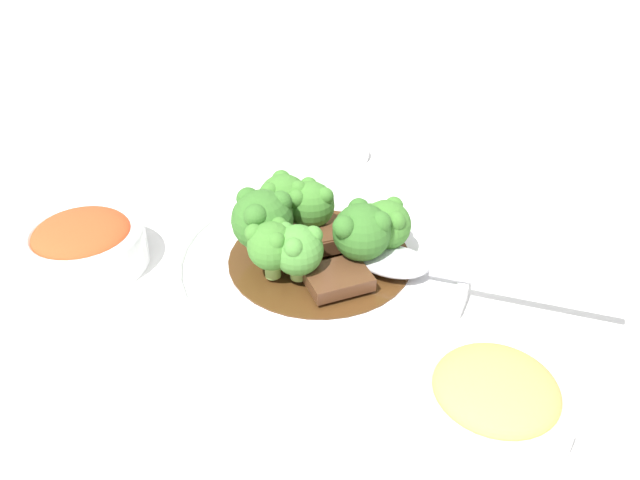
# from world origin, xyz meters

# --- Properties ---
(ground_plane) EXTENTS (4.00, 4.00, 0.00)m
(ground_plane) POSITION_xyz_m (0.00, 0.00, 0.00)
(ground_plane) COLOR white
(main_plate) EXTENTS (0.25, 0.25, 0.02)m
(main_plate) POSITION_xyz_m (0.00, 0.00, 0.01)
(main_plate) COLOR white
(main_plate) RESTS_ON ground_plane
(beef_strip_0) EXTENTS (0.07, 0.04, 0.01)m
(beef_strip_0) POSITION_xyz_m (0.00, -0.01, 0.03)
(beef_strip_0) COLOR #56331E
(beef_strip_0) RESTS_ON main_plate
(beef_strip_1) EXTENTS (0.06, 0.04, 0.01)m
(beef_strip_1) POSITION_xyz_m (-0.03, 0.00, 0.03)
(beef_strip_1) COLOR #56331E
(beef_strip_1) RESTS_ON main_plate
(beef_strip_2) EXTENTS (0.06, 0.05, 0.01)m
(beef_strip_2) POSITION_xyz_m (0.01, 0.04, 0.02)
(beef_strip_2) COLOR #56331E
(beef_strip_2) RESTS_ON main_plate
(broccoli_floret_0) EXTENTS (0.04, 0.04, 0.05)m
(broccoli_floret_0) POSITION_xyz_m (-0.02, -0.03, 0.05)
(broccoli_floret_0) COLOR #7FA84C
(broccoli_floret_0) RESTS_ON main_plate
(broccoli_floret_1) EXTENTS (0.05, 0.05, 0.06)m
(broccoli_floret_1) POSITION_xyz_m (0.04, -0.03, 0.05)
(broccoli_floret_1) COLOR #8EB756
(broccoli_floret_1) RESTS_ON main_plate
(broccoli_floret_2) EXTENTS (0.04, 0.04, 0.05)m
(broccoli_floret_2) POSITION_xyz_m (0.05, -0.00, 0.05)
(broccoli_floret_2) COLOR #8EB756
(broccoli_floret_2) RESTS_ON main_plate
(broccoli_floret_3) EXTENTS (0.05, 0.05, 0.06)m
(broccoli_floret_3) POSITION_xyz_m (-0.02, 0.03, 0.05)
(broccoli_floret_3) COLOR #8EB756
(broccoli_floret_3) RESTS_ON main_plate
(broccoli_floret_4) EXTENTS (0.04, 0.04, 0.05)m
(broccoli_floret_4) POSITION_xyz_m (0.03, 0.01, 0.05)
(broccoli_floret_4) COLOR #8EB756
(broccoli_floret_4) RESTS_ON main_plate
(broccoli_floret_5) EXTENTS (0.04, 0.04, 0.05)m
(broccoli_floret_5) POSITION_xyz_m (-0.05, 0.03, 0.05)
(broccoli_floret_5) COLOR #8EB756
(broccoli_floret_5) RESTS_ON main_plate
(broccoli_floret_6) EXTENTS (0.05, 0.05, 0.05)m
(broccoli_floret_6) POSITION_xyz_m (0.00, -0.05, 0.05)
(broccoli_floret_6) COLOR #8EB756
(broccoli_floret_6) RESTS_ON main_plate
(serving_spoon) EXTENTS (0.14, 0.19, 0.01)m
(serving_spoon) POSITION_xyz_m (-0.05, 0.07, 0.03)
(serving_spoon) COLOR silver
(serving_spoon) RESTS_ON main_plate
(side_bowl_kimchi) EXTENTS (0.11, 0.11, 0.04)m
(side_bowl_kimchi) POSITION_xyz_m (0.16, -0.13, 0.02)
(side_bowl_kimchi) COLOR white
(side_bowl_kimchi) RESTS_ON ground_plane
(side_bowl_appetizer) EXTENTS (0.10, 0.10, 0.05)m
(side_bowl_appetizer) POSITION_xyz_m (0.02, 0.20, 0.03)
(side_bowl_appetizer) COLOR white
(side_bowl_appetizer) RESTS_ON ground_plane
(sauce_dish) EXTENTS (0.07, 0.07, 0.01)m
(sauce_dish) POSITION_xyz_m (-0.15, -0.16, 0.01)
(sauce_dish) COLOR white
(sauce_dish) RESTS_ON ground_plane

